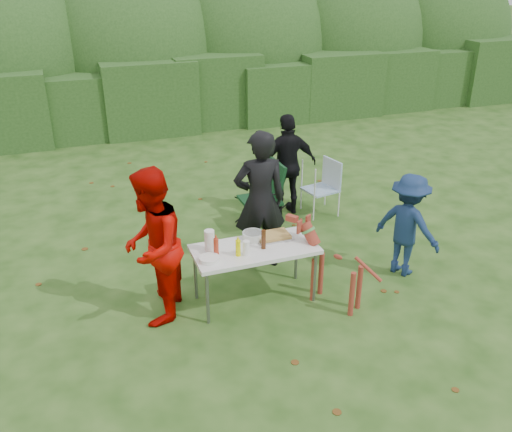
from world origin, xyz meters
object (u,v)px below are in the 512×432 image
object	(u,v)px
mustard_bottle	(238,248)
paper_towel_roll	(210,240)
person_cook	(260,201)
ketchup_bottle	(216,247)
person_black_puffy	(288,165)
beer_bottle	(264,239)
lawn_chair	(320,187)
child	(407,225)
person_red_jacket	(152,247)
camping_chair	(260,196)
folding_table	(255,251)
dog	(337,268)

from	to	relation	value
mustard_bottle	paper_towel_roll	world-z (taller)	paper_towel_roll
person_cook	ketchup_bottle	xyz separation A→B (m)	(-0.85, -0.83, -0.12)
person_black_puffy	beer_bottle	distance (m)	2.66
person_black_puffy	ketchup_bottle	bearing A→B (deg)	52.15
lawn_chair	ketchup_bottle	bearing A→B (deg)	30.15
child	person_red_jacket	bearing A→B (deg)	60.34
person_black_puffy	paper_towel_roll	distance (m)	2.88
person_black_puffy	paper_towel_roll	bearing A→B (deg)	49.68
person_red_jacket	person_black_puffy	size ratio (longest dim) A/B	1.10
camping_chair	beer_bottle	world-z (taller)	camping_chair
person_cook	person_red_jacket	world-z (taller)	person_cook
person_red_jacket	lawn_chair	size ratio (longest dim) A/B	2.04
person_black_puffy	mustard_bottle	world-z (taller)	person_black_puffy
folding_table	ketchup_bottle	size ratio (longest dim) A/B	6.82
camping_chair	child	bearing A→B (deg)	123.82
camping_chair	paper_towel_roll	bearing A→B (deg)	52.78
camping_chair	lawn_chair	xyz separation A→B (m)	(1.14, 0.19, -0.08)
folding_table	paper_towel_roll	size ratio (longest dim) A/B	5.77
camping_chair	beer_bottle	distance (m)	2.08
lawn_chair	mustard_bottle	distance (m)	3.10
lawn_chair	ketchup_bottle	xyz separation A→B (m)	(-2.39, -2.11, 0.39)
camping_chair	lawn_chair	size ratio (longest dim) A/B	1.18
dog	child	bearing A→B (deg)	-106.12
camping_chair	mustard_bottle	bearing A→B (deg)	62.09
person_black_puffy	dog	world-z (taller)	person_black_puffy
person_black_puffy	paper_towel_roll	world-z (taller)	person_black_puffy
folding_table	person_red_jacket	size ratio (longest dim) A/B	0.81
person_black_puffy	beer_bottle	world-z (taller)	person_black_puffy
dog	camping_chair	bearing A→B (deg)	-30.02
person_black_puffy	child	xyz separation A→B (m)	(0.73, -2.33, -0.14)
dog	ketchup_bottle	xyz separation A→B (m)	(-1.39, 0.40, 0.34)
person_cook	person_black_puffy	size ratio (longest dim) A/B	1.15
lawn_chair	mustard_bottle	size ratio (longest dim) A/B	4.57
person_red_jacket	paper_towel_roll	size ratio (longest dim) A/B	7.17
folding_table	ketchup_bottle	distance (m)	0.52
camping_chair	lawn_chair	bearing A→B (deg)	-171.77
person_red_jacket	person_black_puffy	distance (m)	3.40
folding_table	camping_chair	size ratio (longest dim) A/B	1.40
person_red_jacket	folding_table	bearing A→B (deg)	108.87
child	dog	bearing A→B (deg)	79.67
lawn_chair	ketchup_bottle	size ratio (longest dim) A/B	4.15
paper_towel_roll	dog	bearing A→B (deg)	-21.16
person_black_puffy	child	distance (m)	2.44
child	person_cook	bearing A→B (deg)	36.67
person_black_puffy	camping_chair	xyz separation A→B (m)	(-0.62, -0.38, -0.31)
dog	ketchup_bottle	world-z (taller)	dog
mustard_bottle	ketchup_bottle	size ratio (longest dim) A/B	0.91
dog	camping_chair	world-z (taller)	camping_chair
dog	person_cook	bearing A→B (deg)	-9.61
folding_table	person_cook	xyz separation A→B (m)	(0.36, 0.80, 0.28)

